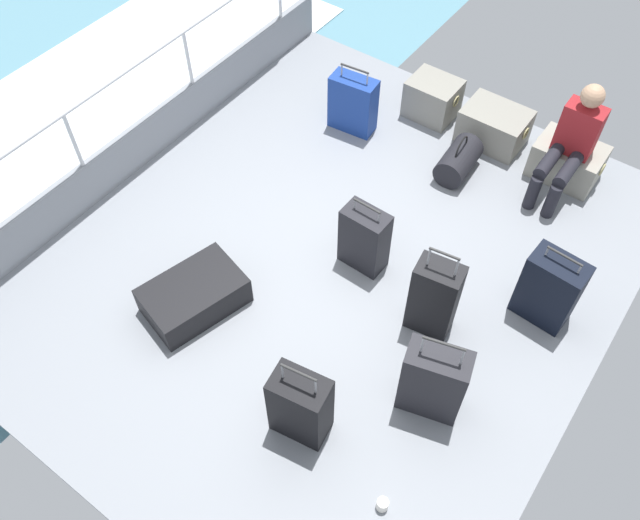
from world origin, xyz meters
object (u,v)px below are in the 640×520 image
object	(u,v)px
passenger_seated	(572,142)
suitcase_0	(549,289)
suitcase_4	(194,295)
duffel_bag	(458,161)
cargo_crate_0	(433,98)
suitcase_2	(300,406)
suitcase_6	(364,239)
cargo_crate_2	(567,161)
suitcase_3	(433,381)
cargo_crate_1	(494,126)
suitcase_5	(353,104)
suitcase_1	(434,298)
paper_cup	(382,504)

from	to	relation	value
passenger_seated	suitcase_0	xyz separation A→B (m)	(0.47, -1.39, -0.22)
suitcase_4	duffel_bag	distance (m)	2.74
cargo_crate_0	suitcase_2	xyz separation A→B (m)	(0.96, -3.48, 0.12)
suitcase_4	suitcase_6	size ratio (longest dim) A/B	1.25
cargo_crate_2	suitcase_3	xyz separation A→B (m)	(0.14, -2.77, 0.16)
passenger_seated	suitcase_2	xyz separation A→B (m)	(-0.49, -3.27, -0.23)
suitcase_0	suitcase_6	size ratio (longest dim) A/B	1.05
suitcase_4	cargo_crate_1	bearing A→B (deg)	71.94
cargo_crate_0	suitcase_6	size ratio (longest dim) A/B	0.74
cargo_crate_1	suitcase_5	distance (m)	1.38
suitcase_3	suitcase_6	distance (m)	1.36
suitcase_3	suitcase_2	bearing A→B (deg)	-133.20
suitcase_4	duffel_bag	bearing A→B (deg)	69.27
cargo_crate_1	cargo_crate_0	bearing A→B (deg)	-179.19
suitcase_2	suitcase_6	distance (m)	1.55
suitcase_6	suitcase_1	bearing A→B (deg)	-15.65
suitcase_5	paper_cup	size ratio (longest dim) A/B	7.08
cargo_crate_0	cargo_crate_2	distance (m)	1.45
suitcase_2	suitcase_5	bearing A→B (deg)	117.73
cargo_crate_1	passenger_seated	size ratio (longest dim) A/B	0.61
suitcase_0	suitcase_3	distance (m)	1.24
passenger_seated	suitcase_0	bearing A→B (deg)	-71.21
suitcase_5	cargo_crate_1	bearing A→B (deg)	27.83
cargo_crate_0	paper_cup	size ratio (longest dim) A/B	5.19
passenger_seated	suitcase_6	distance (m)	2.04
suitcase_3	cargo_crate_2	bearing A→B (deg)	92.97
suitcase_4	paper_cup	world-z (taller)	suitcase_4
cargo_crate_0	passenger_seated	world-z (taller)	passenger_seated
cargo_crate_2	passenger_seated	xyz separation A→B (m)	(0.00, -0.18, 0.37)
suitcase_1	cargo_crate_1	bearing A→B (deg)	104.54
suitcase_1	suitcase_2	world-z (taller)	suitcase_1
cargo_crate_1	suitcase_1	distance (m)	2.30
suitcase_1	suitcase_4	distance (m)	1.88
passenger_seated	suitcase_1	bearing A→B (deg)	-95.53
cargo_crate_2	suitcase_2	xyz separation A→B (m)	(-0.49, -3.44, 0.14)
cargo_crate_2	paper_cup	size ratio (longest dim) A/B	6.43
cargo_crate_0	suitcase_6	xyz separation A→B (m)	(0.49, -1.99, 0.10)
suitcase_0	duffel_bag	xyz separation A→B (m)	(-1.30, 1.01, -0.18)
suitcase_3	duffel_bag	distance (m)	2.42
passenger_seated	suitcase_5	size ratio (longest dim) A/B	1.49
suitcase_1	cargo_crate_2	bearing A→B (deg)	84.92
suitcase_2	cargo_crate_1	bearing A→B (deg)	94.50
passenger_seated	suitcase_0	size ratio (longest dim) A/B	1.42
suitcase_0	duffel_bag	world-z (taller)	suitcase_0
paper_cup	suitcase_6	bearing A→B (deg)	127.19
suitcase_3	suitcase_6	xyz separation A→B (m)	(-1.10, 0.80, -0.04)
suitcase_3	suitcase_6	size ratio (longest dim) A/B	1.21
suitcase_6	suitcase_0	bearing A→B (deg)	15.44
suitcase_5	cargo_crate_2	bearing A→B (deg)	16.87
cargo_crate_1	cargo_crate_2	xyz separation A→B (m)	(0.77, -0.04, 0.00)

